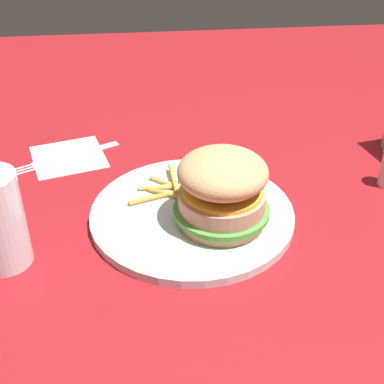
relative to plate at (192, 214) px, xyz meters
The scene contains 6 objects.
ground_plane 0.04m from the plate, 137.71° to the right, with size 1.60×1.60×0.00m, color maroon.
plate is the anchor object (origin of this frame).
sandwich 0.07m from the plate, 54.08° to the left, with size 0.12×0.12×0.10m.
fries_pile 0.06m from the plate, 156.27° to the right, with size 0.10×0.11×0.01m.
napkin 0.26m from the plate, 135.56° to the right, with size 0.11×0.11×0.00m, color white.
fork 0.26m from the plate, 135.23° to the right, with size 0.09×0.16×0.00m.
Camera 1 is at (0.60, -0.04, 0.43)m, focal length 49.64 mm.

